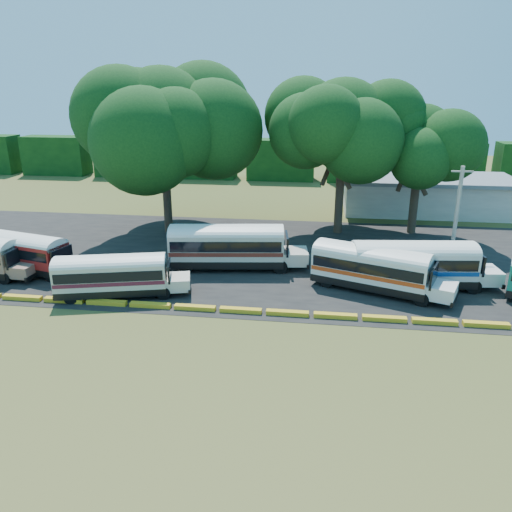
# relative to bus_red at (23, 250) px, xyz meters

# --- Properties ---
(ground) EXTENTS (160.00, 160.00, 0.00)m
(ground) POSITION_rel_bus_red_xyz_m (16.28, -6.05, -1.74)
(ground) COLOR #364416
(ground) RESTS_ON ground
(asphalt_strip) EXTENTS (64.00, 24.00, 0.02)m
(asphalt_strip) POSITION_rel_bus_red_xyz_m (17.28, 5.95, -1.73)
(asphalt_strip) COLOR black
(asphalt_strip) RESTS_ON ground
(curb) EXTENTS (53.70, 0.45, 0.30)m
(curb) POSITION_rel_bus_red_xyz_m (16.28, -5.05, -1.59)
(curb) COLOR gold
(curb) RESTS_ON ground
(terminal_building) EXTENTS (19.00, 9.00, 4.00)m
(terminal_building) POSITION_rel_bus_red_xyz_m (34.28, 23.95, 0.29)
(terminal_building) COLOR silver
(terminal_building) RESTS_ON ground
(treeline_backdrop) EXTENTS (130.00, 4.00, 6.00)m
(treeline_backdrop) POSITION_rel_bus_red_xyz_m (16.28, 41.95, 1.26)
(treeline_backdrop) COLOR black
(treeline_backdrop) RESTS_ON ground
(bus_red) EXTENTS (9.52, 4.51, 3.04)m
(bus_red) POSITION_rel_bus_red_xyz_m (0.00, 0.00, 0.00)
(bus_red) COLOR black
(bus_red) RESTS_ON ground
(bus_cream_west) EXTENTS (9.29, 4.38, 2.97)m
(bus_cream_west) POSITION_rel_bus_red_xyz_m (8.84, -3.63, -0.07)
(bus_cream_west) COLOR black
(bus_cream_west) RESTS_ON ground
(bus_cream_east) EXTENTS (11.08, 4.04, 3.56)m
(bus_cream_east) POSITION_rel_bus_red_xyz_m (15.64, 2.82, 0.27)
(bus_cream_east) COLOR black
(bus_cream_east) RESTS_ON ground
(bus_white_red) EXTENTS (10.02, 5.80, 3.23)m
(bus_white_red) POSITION_rel_bus_red_xyz_m (26.42, -0.26, 0.08)
(bus_white_red) COLOR black
(bus_white_red) RESTS_ON ground
(bus_white_blue) EXTENTS (10.64, 3.75, 3.42)m
(bus_white_blue) POSITION_rel_bus_red_xyz_m (29.46, 0.72, 0.19)
(bus_white_blue) COLOR black
(bus_white_blue) RESTS_ON ground
(tree_west) EXTENTS (13.01, 13.01, 15.49)m
(tree_west) POSITION_rel_bus_red_xyz_m (7.82, 12.07, 8.95)
(tree_west) COLOR #332419
(tree_west) RESTS_ON ground
(tree_center) EXTENTS (11.23, 11.23, 14.49)m
(tree_center) POSITION_rel_bus_red_xyz_m (24.30, 14.15, 8.59)
(tree_center) COLOR #332419
(tree_center) RESTS_ON ground
(tree_east) EXTENTS (8.37, 8.37, 12.21)m
(tree_east) POSITION_rel_bus_red_xyz_m (31.48, 15.07, 7.32)
(tree_east) COLOR #332419
(tree_east) RESTS_ON ground
(utility_pole) EXTENTS (1.60, 0.30, 8.06)m
(utility_pole) POSITION_rel_bus_red_xyz_m (33.00, 5.43, 2.40)
(utility_pole) COLOR gray
(utility_pole) RESTS_ON ground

